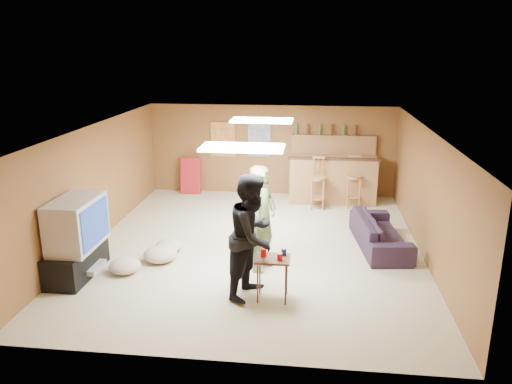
# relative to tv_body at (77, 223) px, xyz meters

# --- Properties ---
(ground) EXTENTS (7.00, 7.00, 0.00)m
(ground) POSITION_rel_tv_body_xyz_m (2.65, 1.50, -0.90)
(ground) COLOR #B9B08E
(ground) RESTS_ON ground
(ceiling) EXTENTS (6.00, 7.00, 0.02)m
(ceiling) POSITION_rel_tv_body_xyz_m (2.65, 1.50, 1.30)
(ceiling) COLOR silver
(ceiling) RESTS_ON ground
(wall_back) EXTENTS (6.00, 0.02, 2.20)m
(wall_back) POSITION_rel_tv_body_xyz_m (2.65, 5.00, 0.20)
(wall_back) COLOR brown
(wall_back) RESTS_ON ground
(wall_front) EXTENTS (6.00, 0.02, 2.20)m
(wall_front) POSITION_rel_tv_body_xyz_m (2.65, -2.00, 0.20)
(wall_front) COLOR brown
(wall_front) RESTS_ON ground
(wall_left) EXTENTS (0.02, 7.00, 2.20)m
(wall_left) POSITION_rel_tv_body_xyz_m (-0.35, 1.50, 0.20)
(wall_left) COLOR brown
(wall_left) RESTS_ON ground
(wall_right) EXTENTS (0.02, 7.00, 2.20)m
(wall_right) POSITION_rel_tv_body_xyz_m (5.65, 1.50, 0.20)
(wall_right) COLOR brown
(wall_right) RESTS_ON ground
(tv_stand) EXTENTS (0.55, 1.30, 0.50)m
(tv_stand) POSITION_rel_tv_body_xyz_m (-0.07, 0.00, -0.65)
(tv_stand) COLOR black
(tv_stand) RESTS_ON ground
(dvd_box) EXTENTS (0.35, 0.50, 0.08)m
(dvd_box) POSITION_rel_tv_body_xyz_m (0.15, 0.00, -0.75)
(dvd_box) COLOR #B2B2B7
(dvd_box) RESTS_ON tv_stand
(tv_body) EXTENTS (0.60, 1.10, 0.80)m
(tv_body) POSITION_rel_tv_body_xyz_m (0.00, 0.00, 0.00)
(tv_body) COLOR #B2B2B7
(tv_body) RESTS_ON tv_stand
(tv_screen) EXTENTS (0.02, 0.95, 0.65)m
(tv_screen) POSITION_rel_tv_body_xyz_m (0.31, 0.00, 0.00)
(tv_screen) COLOR navy
(tv_screen) RESTS_ON tv_body
(bar_counter) EXTENTS (2.00, 0.60, 1.10)m
(bar_counter) POSITION_rel_tv_body_xyz_m (4.15, 4.45, -0.35)
(bar_counter) COLOR #946235
(bar_counter) RESTS_ON ground
(bar_lip) EXTENTS (2.10, 0.12, 0.05)m
(bar_lip) POSITION_rel_tv_body_xyz_m (4.15, 4.20, 0.20)
(bar_lip) COLOR #3A2012
(bar_lip) RESTS_ON bar_counter
(bar_shelf) EXTENTS (2.00, 0.18, 0.05)m
(bar_shelf) POSITION_rel_tv_body_xyz_m (4.15, 4.90, 0.60)
(bar_shelf) COLOR #946235
(bar_shelf) RESTS_ON bar_backing
(bar_backing) EXTENTS (2.00, 0.14, 0.60)m
(bar_backing) POSITION_rel_tv_body_xyz_m (4.15, 4.92, 0.30)
(bar_backing) COLOR #946235
(bar_backing) RESTS_ON bar_counter
(poster_left) EXTENTS (0.60, 0.03, 0.85)m
(poster_left) POSITION_rel_tv_body_xyz_m (1.45, 4.96, 0.45)
(poster_left) COLOR #BF3F26
(poster_left) RESTS_ON wall_back
(poster_right) EXTENTS (0.55, 0.03, 0.80)m
(poster_right) POSITION_rel_tv_body_xyz_m (2.35, 4.96, 0.45)
(poster_right) COLOR #334C99
(poster_right) RESTS_ON wall_back
(folding_chair_stack) EXTENTS (0.50, 0.26, 0.91)m
(folding_chair_stack) POSITION_rel_tv_body_xyz_m (0.65, 4.80, -0.45)
(folding_chair_stack) COLOR red
(folding_chair_stack) RESTS_ON ground
(ceiling_panel_front) EXTENTS (1.20, 0.60, 0.04)m
(ceiling_panel_front) POSITION_rel_tv_body_xyz_m (2.65, 0.00, 1.27)
(ceiling_panel_front) COLOR white
(ceiling_panel_front) RESTS_ON ceiling
(ceiling_panel_back) EXTENTS (1.20, 0.60, 0.04)m
(ceiling_panel_back) POSITION_rel_tv_body_xyz_m (2.65, 2.70, 1.27)
(ceiling_panel_back) COLOR white
(ceiling_panel_back) RESTS_ON ceiling
(person_olive) EXTENTS (0.61, 0.75, 1.77)m
(person_olive) POSITION_rel_tv_body_xyz_m (2.88, 0.60, -0.02)
(person_olive) COLOR #5B6E3F
(person_olive) RESTS_ON ground
(person_black) EXTENTS (0.98, 1.09, 1.86)m
(person_black) POSITION_rel_tv_body_xyz_m (2.83, -0.30, 0.03)
(person_black) COLOR black
(person_black) RESTS_ON ground
(sofa) EXTENTS (1.00, 2.04, 0.57)m
(sofa) POSITION_rel_tv_body_xyz_m (4.94, 1.76, -0.61)
(sofa) COLOR black
(sofa) RESTS_ON ground
(tray_table) EXTENTS (0.51, 0.41, 0.65)m
(tray_table) POSITION_rel_tv_body_xyz_m (3.14, -0.43, -0.57)
(tray_table) COLOR #3A2012
(tray_table) RESTS_ON ground
(cup_red_near) EXTENTS (0.11, 0.11, 0.12)m
(cup_red_near) POSITION_rel_tv_body_xyz_m (3.00, -0.38, -0.19)
(cup_red_near) COLOR #B80D0C
(cup_red_near) RESTS_ON tray_table
(cup_red_far) EXTENTS (0.09, 0.09, 0.10)m
(cup_red_far) POSITION_rel_tv_body_xyz_m (3.24, -0.48, -0.20)
(cup_red_far) COLOR #B80D0C
(cup_red_far) RESTS_ON tray_table
(cup_blue) EXTENTS (0.09, 0.09, 0.11)m
(cup_blue) POSITION_rel_tv_body_xyz_m (3.29, -0.31, -0.19)
(cup_blue) COLOR #163099
(cup_blue) RESTS_ON tray_table
(bar_stool_left) EXTENTS (0.51, 0.51, 1.23)m
(bar_stool_left) POSITION_rel_tv_body_xyz_m (3.80, 3.89, -0.29)
(bar_stool_left) COLOR #946235
(bar_stool_left) RESTS_ON ground
(bar_stool_right) EXTENTS (0.42, 0.42, 1.19)m
(bar_stool_right) POSITION_rel_tv_body_xyz_m (4.61, 4.10, -0.30)
(bar_stool_right) COLOR #946235
(bar_stool_right) RESTS_ON ground
(cushion_near_tv) EXTENTS (0.68, 0.68, 0.26)m
(cushion_near_tv) POSITION_rel_tv_body_xyz_m (1.11, 0.68, -0.77)
(cushion_near_tv) COLOR tan
(cushion_near_tv) RESTS_ON ground
(cushion_mid) EXTENTS (0.60, 0.60, 0.22)m
(cushion_mid) POSITION_rel_tv_body_xyz_m (1.14, 1.13, -0.79)
(cushion_mid) COLOR tan
(cushion_mid) RESTS_ON ground
(cushion_far) EXTENTS (0.68, 0.68, 0.23)m
(cushion_far) POSITION_rel_tv_body_xyz_m (0.66, 0.18, -0.78)
(cushion_far) COLOR tan
(cushion_far) RESTS_ON ground
(bottle_row) EXTENTS (1.48, 0.08, 0.26)m
(bottle_row) POSITION_rel_tv_body_xyz_m (3.95, 4.88, 0.75)
(bottle_row) COLOR #3F7233
(bottle_row) RESTS_ON bar_shelf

